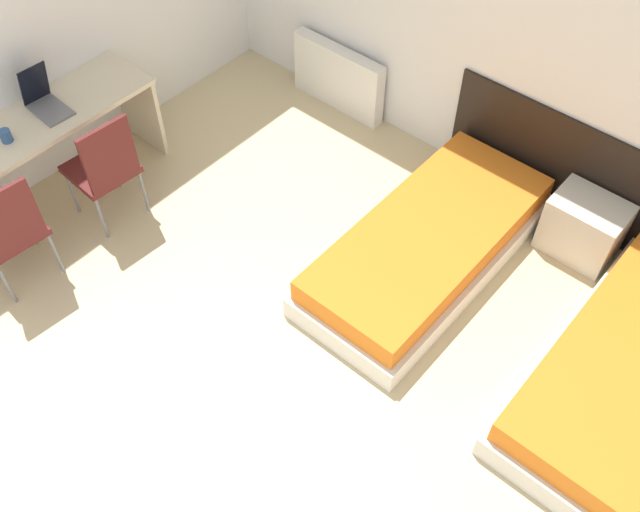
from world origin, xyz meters
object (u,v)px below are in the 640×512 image
at_px(nightstand, 583,227).
at_px(laptop, 45,101).
at_px(bed_near_window, 428,246).
at_px(chair_near_laptop, 104,166).
at_px(chair_near_notebook, 8,229).
at_px(bed_near_door, 629,368).

bearing_deg(nightstand, laptop, -149.16).
distance_m(bed_near_window, laptop, 2.91).
bearing_deg(chair_near_laptop, chair_near_notebook, -86.45).
height_order(bed_near_door, chair_near_notebook, chair_near_notebook).
xyz_separation_m(bed_near_door, chair_near_notebook, (-3.56, -1.95, 0.34)).
distance_m(bed_near_window, nightstand, 1.13).
height_order(bed_near_door, laptop, laptop).
bearing_deg(laptop, chair_near_notebook, -52.36).
distance_m(bed_near_door, laptop, 4.32).
height_order(bed_near_window, laptop, laptop).
xyz_separation_m(nightstand, chair_near_notebook, (-2.80, -2.78, 0.29)).
xyz_separation_m(nightstand, laptop, (-3.34, -2.00, 0.59)).
xyz_separation_m(nightstand, chair_near_laptop, (-2.80, -1.98, 0.29)).
bearing_deg(chair_near_notebook, bed_near_door, 33.41).
height_order(bed_near_window, chair_near_notebook, chair_near_notebook).
distance_m(bed_near_window, bed_near_door, 1.52).
relative_size(bed_near_window, nightstand, 3.94).
bearing_deg(chair_near_notebook, nightstand, 49.49).
distance_m(nightstand, laptop, 3.94).
relative_size(chair_near_laptop, chair_near_notebook, 1.00).
xyz_separation_m(bed_near_window, bed_near_door, (1.52, 0.00, 0.00)).
relative_size(bed_near_window, chair_near_notebook, 2.15).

